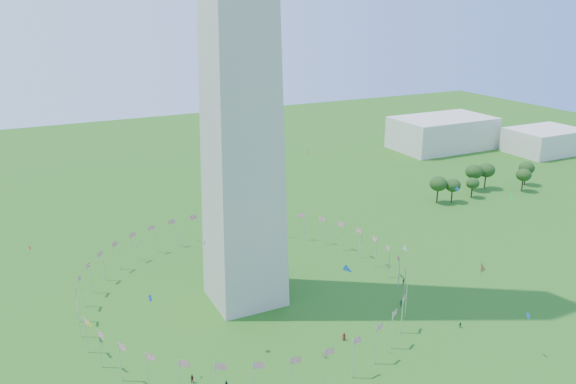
% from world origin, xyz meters
% --- Properties ---
extents(flag_ring, '(80.24, 80.24, 9.00)m').
position_xyz_m(flag_ring, '(-0.00, 50.00, 4.50)').
color(flag_ring, silver).
rests_on(flag_ring, ground).
extents(gov_building_east_a, '(50.00, 30.00, 16.00)m').
position_xyz_m(gov_building_east_a, '(150.00, 150.00, 8.00)').
color(gov_building_east_a, beige).
rests_on(gov_building_east_a, ground).
extents(gov_building_east_b, '(35.00, 25.00, 12.00)m').
position_xyz_m(gov_building_east_b, '(190.00, 120.00, 6.00)').
color(gov_building_east_b, beige).
rests_on(gov_building_east_b, ground).
extents(kites_aloft, '(105.68, 76.10, 39.76)m').
position_xyz_m(kites_aloft, '(15.50, 23.04, 19.73)').
color(kites_aloft, blue).
rests_on(kites_aloft, ground).
extents(tree_line_east, '(53.61, 15.79, 10.59)m').
position_xyz_m(tree_line_east, '(114.81, 85.78, 4.93)').
color(tree_line_east, '#264F1A').
rests_on(tree_line_east, ground).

